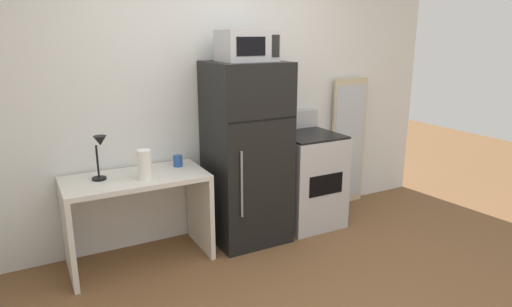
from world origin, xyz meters
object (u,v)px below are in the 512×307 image
at_px(coffee_mug, 178,161).
at_px(oven_range, 307,179).
at_px(refrigerator, 246,154).
at_px(leaning_mirror, 348,142).
at_px(paper_towel_roll, 145,165).
at_px(microwave, 247,46).
at_px(desk_lamp, 100,150).
at_px(desk, 137,203).

bearing_deg(coffee_mug, oven_range, -5.00).
bearing_deg(refrigerator, leaning_mirror, 10.77).
height_order(refrigerator, leaning_mirror, refrigerator).
distance_m(paper_towel_roll, microwave, 1.30).
xyz_separation_m(coffee_mug, oven_range, (1.29, -0.11, -0.33)).
xyz_separation_m(refrigerator, leaning_mirror, (1.40, 0.27, -0.12)).
bearing_deg(refrigerator, coffee_mug, 168.44).
relative_size(paper_towel_roll, leaning_mirror, 0.17).
bearing_deg(paper_towel_roll, leaning_mirror, 8.89).
relative_size(desk_lamp, oven_range, 0.32).
relative_size(desk_lamp, leaning_mirror, 0.25).
height_order(coffee_mug, leaning_mirror, leaning_mirror).
bearing_deg(coffee_mug, refrigerator, -11.56).
height_order(desk_lamp, oven_range, desk_lamp).
bearing_deg(refrigerator, paper_towel_roll, -173.94).
height_order(desk, microwave, microwave).
height_order(microwave, leaning_mirror, microwave).
relative_size(microwave, leaning_mirror, 0.33).
distance_m(coffee_mug, microwave, 1.15).
height_order(desk, paper_towel_roll, paper_towel_roll).
xyz_separation_m(refrigerator, microwave, (0.00, -0.02, 0.95)).
distance_m(oven_range, leaning_mirror, 0.79).
distance_m(paper_towel_roll, oven_range, 1.68).
relative_size(desk, paper_towel_roll, 4.70).
xyz_separation_m(coffee_mug, microwave, (0.60, -0.14, 0.96)).
height_order(paper_towel_roll, oven_range, oven_range).
relative_size(desk, refrigerator, 0.69).
bearing_deg(oven_range, paper_towel_roll, -176.09).
distance_m(desk_lamp, coffee_mug, 0.67).
height_order(paper_towel_roll, coffee_mug, paper_towel_roll).
bearing_deg(microwave, coffee_mug, 166.52).
bearing_deg(desk_lamp, leaning_mirror, 4.56).
bearing_deg(oven_range, microwave, -177.31).
bearing_deg(microwave, desk_lamp, 176.48).
bearing_deg(refrigerator, microwave, -89.68).
xyz_separation_m(microwave, leaning_mirror, (1.40, 0.29, -1.06)).
height_order(desk_lamp, coffee_mug, desk_lamp).
height_order(desk_lamp, microwave, microwave).
relative_size(coffee_mug, refrigerator, 0.06).
bearing_deg(leaning_mirror, desk_lamp, -175.44).
bearing_deg(desk_lamp, desk, -7.94).
height_order(desk, desk_lamp, desk_lamp).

